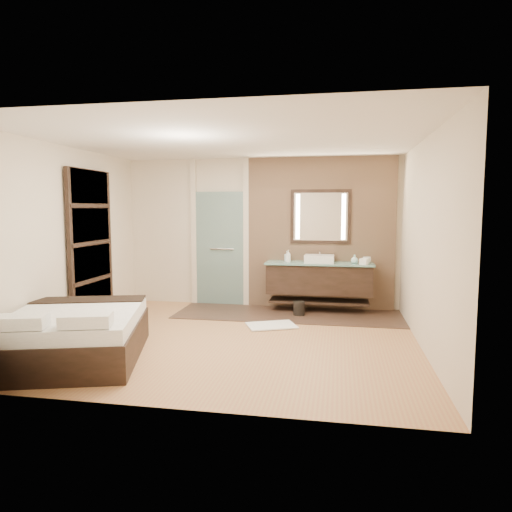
% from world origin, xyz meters
% --- Properties ---
extents(floor, '(5.00, 5.00, 0.00)m').
position_xyz_m(floor, '(0.00, 0.00, 0.00)').
color(floor, '#B07149').
rests_on(floor, ground).
extents(tile_strip, '(3.80, 1.30, 0.01)m').
position_xyz_m(tile_strip, '(0.60, 1.60, 0.01)').
color(tile_strip, '#35261C').
rests_on(tile_strip, floor).
extents(stone_wall, '(2.60, 0.08, 2.70)m').
position_xyz_m(stone_wall, '(1.10, 2.21, 1.35)').
color(stone_wall, tan).
rests_on(stone_wall, floor).
extents(vanity, '(1.85, 0.55, 0.88)m').
position_xyz_m(vanity, '(1.10, 1.92, 0.58)').
color(vanity, black).
rests_on(vanity, stone_wall).
extents(mirror_unit, '(1.06, 0.04, 0.96)m').
position_xyz_m(mirror_unit, '(1.10, 2.16, 1.65)').
color(mirror_unit, black).
rests_on(mirror_unit, stone_wall).
extents(frosted_door, '(1.10, 0.12, 2.70)m').
position_xyz_m(frosted_door, '(-0.75, 2.20, 1.14)').
color(frosted_door, '#9DC7C2').
rests_on(frosted_door, floor).
extents(shoji_partition, '(0.06, 1.20, 2.40)m').
position_xyz_m(shoji_partition, '(-2.43, 0.60, 1.21)').
color(shoji_partition, black).
rests_on(shoji_partition, floor).
extents(bed, '(1.95, 2.20, 0.71)m').
position_xyz_m(bed, '(-1.65, -1.16, 0.30)').
color(bed, black).
rests_on(bed, floor).
extents(bath_mat, '(0.86, 0.75, 0.02)m').
position_xyz_m(bath_mat, '(0.44, 0.75, 0.02)').
color(bath_mat, white).
rests_on(bath_mat, floor).
extents(waste_bin, '(0.20, 0.20, 0.24)m').
position_xyz_m(waste_bin, '(0.79, 1.54, 0.12)').
color(waste_bin, black).
rests_on(waste_bin, floor).
extents(tissue_box, '(0.16, 0.16, 0.10)m').
position_xyz_m(tissue_box, '(1.84, 1.74, 0.92)').
color(tissue_box, white).
rests_on(tissue_box, vanity).
extents(soap_bottle_a, '(0.10, 0.10, 0.21)m').
position_xyz_m(soap_bottle_a, '(0.57, 1.81, 0.97)').
color(soap_bottle_a, white).
rests_on(soap_bottle_a, vanity).
extents(soap_bottle_b, '(0.10, 0.10, 0.18)m').
position_xyz_m(soap_bottle_b, '(0.52, 2.03, 0.95)').
color(soap_bottle_b, '#B2B2B2').
rests_on(soap_bottle_b, vanity).
extents(soap_bottle_c, '(0.16, 0.16, 0.15)m').
position_xyz_m(soap_bottle_c, '(1.69, 1.86, 0.94)').
color(soap_bottle_c, '#ACD8D5').
rests_on(soap_bottle_c, vanity).
extents(cup, '(0.14, 0.14, 0.11)m').
position_xyz_m(cup, '(1.90, 1.96, 0.92)').
color(cup, silver).
rests_on(cup, vanity).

